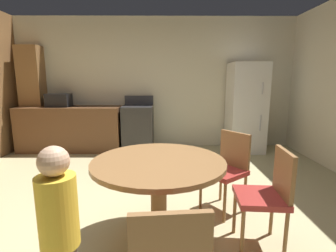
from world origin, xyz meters
The scene contains 11 objects.
ground_plane centered at (0.00, 0.00, 0.00)m, with size 14.00×14.00×0.00m, color tan.
wall_back centered at (0.00, 3.10, 1.35)m, with size 6.07×0.12×2.70m, color beige.
kitchen_counter centered at (-1.72, 2.70, 0.45)m, with size 2.03×0.60×0.90m, color brown.
pantry_column centered at (-2.51, 2.88, 1.05)m, with size 0.44×0.36×2.10m, color olive.
oven_range centered at (-0.35, 2.70, 0.47)m, with size 0.60×0.60×1.10m.
refrigerator centered at (1.81, 2.65, 0.88)m, with size 0.68×0.68×1.76m.
microwave centered at (-1.92, 2.70, 1.03)m, with size 0.44×0.32×0.26m, color black.
dining_table centered at (0.15, -0.26, 0.60)m, with size 1.15×1.15×0.76m.
chair_northeast centered at (0.89, 0.31, 0.50)m, with size 0.56×0.56×0.87m.
chair_east centered at (1.08, -0.34, 0.50)m, with size 0.43×0.43×0.87m.
person_child centered at (-0.39, -1.01, 0.58)m, with size 0.31×0.31×1.09m.
Camera 1 is at (0.22, -2.31, 1.44)m, focal length 26.71 mm.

